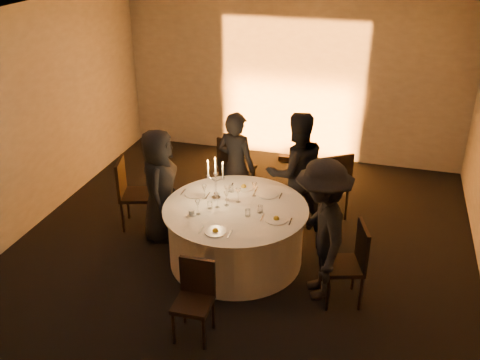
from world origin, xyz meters
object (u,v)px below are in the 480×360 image
(guest_back_right, at_px, (296,173))
(candelabra, at_px, (216,184))
(chair_left, at_px, (130,189))
(guest_left, at_px, (160,186))
(chair_back_left, at_px, (234,165))
(coffee_cup, at_px, (192,213))
(chair_right, at_px, (351,260))
(guest_right, at_px, (321,231))
(chair_back_right, at_px, (332,182))
(banquet_table, at_px, (236,234))
(guest_back_left, at_px, (236,167))
(chair_front, at_px, (195,295))

(guest_back_right, height_order, candelabra, guest_back_right)
(chair_left, relative_size, guest_left, 0.65)
(chair_back_left, bearing_deg, coffee_cup, 106.35)
(chair_right, xyz_separation_m, guest_right, (-0.35, 0.04, 0.30))
(chair_left, xyz_separation_m, guest_back_right, (2.21, 0.56, 0.29))
(chair_back_right, bearing_deg, guest_back_right, 7.61)
(guest_right, distance_m, coffee_cup, 1.56)
(banquet_table, xyz_separation_m, guest_left, (-1.12, 0.26, 0.40))
(guest_left, relative_size, guest_back_left, 0.97)
(banquet_table, relative_size, chair_right, 1.84)
(chair_left, xyz_separation_m, coffee_cup, (1.19, -0.73, 0.23))
(chair_back_left, distance_m, chair_right, 2.78)
(guest_back_right, height_order, coffee_cup, guest_back_right)
(chair_back_left, height_order, candelabra, candelabra)
(coffee_cup, bearing_deg, chair_back_right, 48.97)
(chair_back_right, height_order, guest_left, guest_left)
(banquet_table, height_order, chair_front, chair_front)
(chair_back_left, height_order, guest_right, guest_right)
(chair_right, bearing_deg, coffee_cup, -110.38)
(coffee_cup, bearing_deg, chair_left, 148.34)
(chair_left, height_order, guest_right, guest_right)
(guest_back_left, bearing_deg, candelabra, 105.49)
(banquet_table, distance_m, chair_back_right, 1.74)
(chair_right, bearing_deg, guest_back_right, -164.77)
(guest_back_right, bearing_deg, chair_right, 92.76)
(banquet_table, relative_size, chair_back_right, 1.72)
(chair_right, xyz_separation_m, guest_back_right, (-0.89, 1.39, 0.31))
(banquet_table, relative_size, guest_left, 1.15)
(chair_back_right, relative_size, chair_front, 1.21)
(chair_front, distance_m, candelabra, 1.64)
(guest_back_left, relative_size, guest_right, 0.95)
(chair_front, bearing_deg, chair_right, 32.03)
(guest_left, height_order, guest_right, guest_right)
(chair_left, xyz_separation_m, chair_right, (3.10, -0.83, -0.02))
(banquet_table, distance_m, chair_front, 1.39)
(guest_back_right, bearing_deg, chair_left, -15.83)
(guest_back_right, relative_size, coffee_cup, 15.71)
(guest_back_left, xyz_separation_m, guest_back_right, (0.86, -0.07, 0.05))
(coffee_cup, bearing_deg, candelabra, 72.41)
(guest_left, height_order, candelabra, guest_left)
(chair_front, distance_m, guest_back_right, 2.46)
(guest_back_left, bearing_deg, chair_back_left, -54.95)
(banquet_table, height_order, guest_left, guest_left)
(guest_left, distance_m, guest_right, 2.32)
(chair_left, xyz_separation_m, guest_left, (0.52, -0.16, 0.21))
(chair_right, distance_m, guest_left, 2.68)
(chair_left, bearing_deg, coffee_cup, -137.37)
(guest_right, xyz_separation_m, candelabra, (-1.41, 0.53, 0.12))
(chair_right, height_order, chair_front, chair_right)
(chair_back_right, relative_size, guest_back_left, 0.64)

